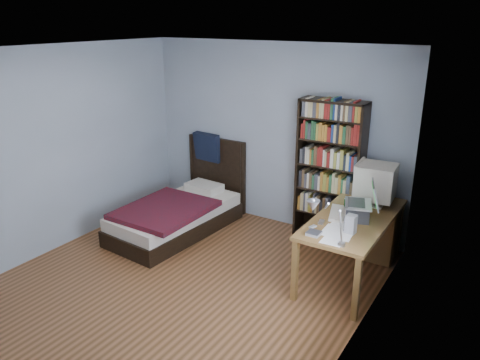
# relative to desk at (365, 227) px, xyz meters

# --- Properties ---
(room) EXTENTS (4.20, 4.24, 2.50)m
(room) POSITION_rel_desk_xyz_m (-1.48, -1.66, 0.84)
(room) COLOR #563519
(room) RESTS_ON ground
(desk) EXTENTS (0.75, 1.64, 0.73)m
(desk) POSITION_rel_desk_xyz_m (0.00, 0.00, 0.00)
(desk) COLOR brown
(desk) RESTS_ON floor
(crt_monitor) EXTENTS (0.46, 0.43, 0.50)m
(crt_monitor) POSITION_rel_desk_xyz_m (0.06, -0.01, 0.59)
(crt_monitor) COLOR beige
(crt_monitor) RESTS_ON desk
(laptop) EXTENTS (0.46, 0.43, 0.44)m
(laptop) POSITION_rel_desk_xyz_m (0.06, -0.50, 0.43)
(laptop) COLOR #2D2D30
(laptop) RESTS_ON desk
(desk_lamp) EXTENTS (0.23, 0.50, 0.59)m
(desk_lamp) POSITION_rel_desk_xyz_m (0.01, -1.55, 0.79)
(desk_lamp) COLOR #99999E
(desk_lamp) RESTS_ON desk
(keyboard) EXTENTS (0.29, 0.47, 0.04)m
(keyboard) POSITION_rel_desk_xyz_m (-0.17, -0.50, 0.33)
(keyboard) COLOR beige
(keyboard) RESTS_ON desk
(speaker) EXTENTS (0.10, 0.10, 0.20)m
(speaker) POSITION_rel_desk_xyz_m (0.10, -0.87, 0.41)
(speaker) COLOR gray
(speaker) RESTS_ON desk
(soda_can) EXTENTS (0.07, 0.07, 0.12)m
(soda_can) POSITION_rel_desk_xyz_m (-0.15, -0.28, 0.37)
(soda_can) COLOR #083B0E
(soda_can) RESTS_ON desk
(mouse) EXTENTS (0.06, 0.10, 0.03)m
(mouse) POSITION_rel_desk_xyz_m (-0.01, -0.13, 0.33)
(mouse) COLOR silver
(mouse) RESTS_ON desk
(phone_silver) EXTENTS (0.07, 0.11, 0.02)m
(phone_silver) POSITION_rel_desk_xyz_m (-0.24, -0.80, 0.32)
(phone_silver) COLOR #AFAFB4
(phone_silver) RESTS_ON desk
(phone_grey) EXTENTS (0.06, 0.09, 0.02)m
(phone_grey) POSITION_rel_desk_xyz_m (-0.27, -0.96, 0.32)
(phone_grey) COLOR gray
(phone_grey) RESTS_ON desk
(external_drive) EXTENTS (0.13, 0.13, 0.03)m
(external_drive) POSITION_rel_desk_xyz_m (-0.19, -1.10, 0.33)
(external_drive) COLOR gray
(external_drive) RESTS_ON desk
(bookshelf) EXTENTS (0.83, 0.30, 1.85)m
(bookshelf) POSITION_rel_desk_xyz_m (-0.59, 0.28, 0.51)
(bookshelf) COLOR black
(bookshelf) RESTS_ON floor
(bed) EXTENTS (1.06, 2.04, 1.16)m
(bed) POSITION_rel_desk_xyz_m (-2.42, -0.51, -0.16)
(bed) COLOR black
(bed) RESTS_ON floor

